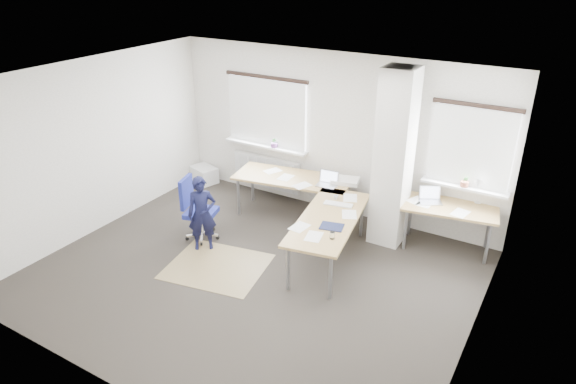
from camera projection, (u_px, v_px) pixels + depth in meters
The scene contains 8 objects.
ground at pixel (252, 274), 7.41m from camera, with size 6.00×6.00×0.00m, color #2B2722.
room_shell at pixel (279, 154), 6.94m from camera, with size 6.04×5.04×2.82m.
floor_mat at pixel (217, 266), 7.60m from camera, with size 1.40×1.19×0.01m, color olive.
white_crate at pixel (204, 174), 10.34m from camera, with size 0.53×0.37×0.32m, color white.
desk_main at pixel (312, 198), 8.13m from camera, with size 2.82×2.63×0.96m.
desk_side at pixel (450, 209), 7.80m from camera, with size 1.50×0.93×1.22m.
task_chair at pixel (200, 222), 8.26m from camera, with size 0.58×0.57×1.04m.
person at pixel (202, 214), 7.83m from camera, with size 0.44×0.29×1.20m, color black.
Camera 1 is at (3.60, -5.08, 4.23)m, focal length 32.00 mm.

